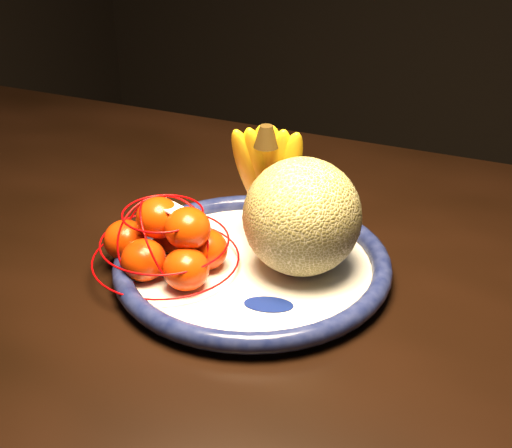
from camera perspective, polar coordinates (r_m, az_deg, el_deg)
The scene contains 6 objects.
dining_table at distance 1.05m, azimuth -6.12°, elevation -5.63°, with size 1.66×1.08×0.79m.
fruit_bowl at distance 0.93m, azimuth -0.30°, elevation -3.28°, with size 0.36×0.36×0.03m.
cantaloupe at distance 0.89m, azimuth 3.71°, elevation 0.59°, with size 0.15×0.15×0.15m, color olive.
banana_bunch at distance 0.96m, azimuth 1.05°, elevation 4.14°, with size 0.12×0.12×0.19m.
mandarin_bag at distance 0.91m, azimuth -7.09°, elevation -1.51°, with size 0.24×0.24×0.12m.
price_tag at distance 0.89m, azimuth -6.19°, elevation 1.00°, with size 0.07×0.03×0.00m, color white.
Camera 1 is at (0.40, -0.69, 1.30)m, focal length 50.00 mm.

